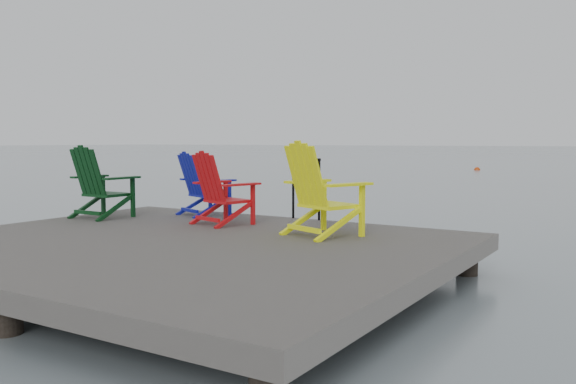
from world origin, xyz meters
The scene contains 8 objects.
ground centered at (0.00, 0.00, 0.00)m, with size 400.00×400.00×0.00m, color slate.
dock centered at (0.00, 0.00, 0.35)m, with size 6.00×5.00×1.40m.
handrail centered at (0.25, 2.45, 1.04)m, with size 0.48×0.04×0.90m.
chair_green centered at (-2.44, 0.94, 1.03)m, with size 0.84×0.78×1.05m.
chair_blue centered at (-1.34, 1.98, 0.98)m, with size 0.92×0.88×0.96m.
chair_red centered at (-0.46, 1.33, 1.00)m, with size 0.91×0.87×0.98m.
chair_yellow centered at (1.19, 1.17, 1.06)m, with size 1.07×1.02×1.12m.
buoy_b centered at (-4.41, 29.68, 0.00)m, with size 0.35×0.35×0.35m, color #BD390B.
Camera 1 is at (4.74, -5.25, 1.65)m, focal length 38.00 mm.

